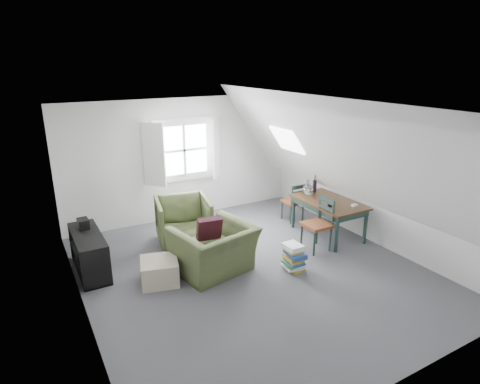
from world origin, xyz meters
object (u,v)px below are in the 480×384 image
ottoman (160,271)px  media_shelf (90,255)px  armchair_near (214,271)px  dining_chair_far (294,201)px  magazine_stack (294,257)px  dining_chair_near (318,224)px  dining_table (329,205)px  armchair_far (185,243)px

ottoman → media_shelf: 1.19m
armchair_near → dining_chair_far: size_ratio=1.42×
media_shelf → magazine_stack: (2.83, -1.52, -0.07)m
media_shelf → magazine_stack: size_ratio=2.86×
armchair_near → dining_chair_near: (1.94, -0.19, 0.49)m
ottoman → dining_chair_far: 3.39m
magazine_stack → ottoman: bearing=160.8°
armchair_near → ottoman: size_ratio=2.14×
dining_chair_near → dining_table: bearing=107.9°
dining_table → magazine_stack: dining_table is taller
magazine_stack → armchair_near: bearing=152.6°
armchair_near → dining_table: size_ratio=0.83×
dining_chair_far → magazine_stack: bearing=53.6°
dining_chair_far → armchair_far: bearing=-2.3°
dining_chair_far → media_shelf: (-4.08, -0.16, -0.14)m
armchair_far → dining_table: dining_table is taller
ottoman → dining_chair_near: dining_chair_near is taller
dining_table → dining_chair_far: (-0.12, 0.92, -0.18)m
dining_chair_near → dining_chair_far: bearing=145.4°
armchair_far → dining_table: size_ratio=0.68×
ottoman → dining_table: dining_table is taller
armchair_far → ottoman: armchair_far is taller
armchair_near → magazine_stack: size_ratio=2.66×
ottoman → magazine_stack: (1.98, -0.69, 0.04)m
armchair_far → dining_chair_far: 2.44m
ottoman → media_shelf: media_shelf is taller
armchair_far → dining_chair_far: bearing=9.5°
media_shelf → dining_chair_far: bearing=-2.4°
armchair_near → ottoman: (-0.86, 0.11, 0.18)m
ottoman → armchair_far: bearing=52.6°
armchair_far → dining_chair_far: size_ratio=1.16×
armchair_far → magazine_stack: (1.15, -1.78, 0.22)m
armchair_far → dining_table: bearing=-10.0°
ottoman → dining_chair_near: bearing=-6.0°
magazine_stack → armchair_far: bearing=122.8°
dining_chair_far → magazine_stack: size_ratio=1.87×
dining_table → magazine_stack: bearing=-152.6°
dining_table → dining_chair_near: (-0.56, -0.37, -0.12)m
dining_chair_far → dining_chair_near: 1.36m
armchair_near → media_shelf: 1.97m
armchair_near → ottoman: 0.88m
dining_chair_far → magazine_stack: 2.10m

